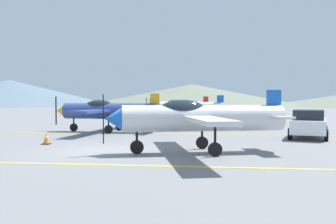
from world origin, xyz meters
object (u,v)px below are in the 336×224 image
object	(u,v)px
airplane_near	(197,117)
airplane_back	(179,106)
car_sedan	(309,123)
airplane_far	(185,107)
traffic_cone_front	(46,138)
airplane_mid	(107,110)

from	to	relation	value
airplane_near	airplane_back	xyz separation A→B (m)	(-3.15, 29.97, 0.00)
airplane_back	car_sedan	size ratio (longest dim) A/B	1.88
airplane_far	traffic_cone_front	bearing A→B (deg)	-108.68
airplane_back	traffic_cone_front	xyz separation A→B (m)	(-4.29, -28.01, -1.18)
airplane_mid	traffic_cone_front	size ratio (longest dim) A/B	14.77
airplane_back	car_sedan	world-z (taller)	airplane_back
airplane_near	airplane_mid	bearing A→B (deg)	125.60
airplane_mid	car_sedan	bearing A→B (deg)	-10.89
airplane_near	traffic_cone_front	xyz separation A→B (m)	(-7.44, 1.97, -1.18)
airplane_back	airplane_mid	bearing A→B (deg)	-98.62
car_sedan	airplane_near	bearing A→B (deg)	-133.87
airplane_far	car_sedan	bearing A→B (deg)	-57.38
airplane_near	airplane_far	distance (m)	18.92
airplane_near	airplane_back	bearing A→B (deg)	96.00
airplane_near	airplane_far	size ratio (longest dim) A/B	0.99
airplane_near	airplane_far	world-z (taller)	same
airplane_mid	airplane_back	bearing A→B (deg)	81.38
car_sedan	airplane_back	bearing A→B (deg)	111.68
airplane_far	car_sedan	xyz separation A→B (m)	(7.93, -12.39, -0.62)
airplane_far	traffic_cone_front	distance (m)	17.86
airplane_far	car_sedan	world-z (taller)	airplane_far
airplane_near	car_sedan	size ratio (longest dim) A/B	1.87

